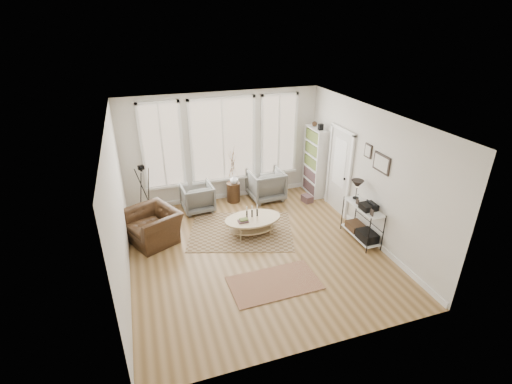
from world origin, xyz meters
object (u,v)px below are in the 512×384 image
object	(u,v)px
low_shelf	(362,219)
armchair_right	(266,185)
side_table	(233,176)
bookcase	(315,161)
coffee_table	(252,221)
armchair_left	(197,197)
accent_chair	(153,226)

from	to	relation	value
low_shelf	armchair_right	xyz separation A→B (m)	(-1.33, 2.61, -0.10)
side_table	armchair_right	bearing A→B (deg)	-7.50
bookcase	coffee_table	xyz separation A→B (m)	(-2.29, -1.54, -0.63)
coffee_table	armchair_right	world-z (taller)	armchair_right
coffee_table	armchair_right	distance (m)	1.87
armchair_left	armchair_right	size ratio (longest dim) A/B	0.87
low_shelf	coffee_table	distance (m)	2.45
low_shelf	accent_chair	size ratio (longest dim) A/B	1.17
bookcase	accent_chair	xyz separation A→B (m)	(-4.47, -1.09, -0.59)
coffee_table	armchair_left	world-z (taller)	armchair_left
coffee_table	armchair_left	bearing A→B (deg)	122.65
armchair_right	accent_chair	distance (m)	3.31
bookcase	low_shelf	xyz separation A→B (m)	(-0.06, -2.52, -0.44)
low_shelf	armchair_right	distance (m)	2.93
coffee_table	armchair_left	distance (m)	1.84
side_table	accent_chair	bearing A→B (deg)	-149.38
bookcase	accent_chair	world-z (taller)	bookcase
low_shelf	armchair_right	bearing A→B (deg)	116.92
side_table	accent_chair	xyz separation A→B (m)	(-2.20, -1.30, -0.36)
accent_chair	side_table	bearing A→B (deg)	94.45
armchair_left	side_table	xyz separation A→B (m)	(1.01, 0.21, 0.37)
side_table	armchair_left	bearing A→B (deg)	-168.51
coffee_table	accent_chair	bearing A→B (deg)	168.35
low_shelf	accent_chair	bearing A→B (deg)	162.06
armchair_right	side_table	xyz separation A→B (m)	(-0.89, 0.12, 0.31)
armchair_right	bookcase	bearing A→B (deg)	173.32
bookcase	side_table	xyz separation A→B (m)	(-2.27, 0.21, -0.23)
low_shelf	coffee_table	bearing A→B (deg)	156.33
armchair_right	armchair_left	bearing A→B (deg)	-0.11
side_table	coffee_table	bearing A→B (deg)	-90.63
low_shelf	coffee_table	size ratio (longest dim) A/B	0.99
coffee_table	low_shelf	bearing A→B (deg)	-23.67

